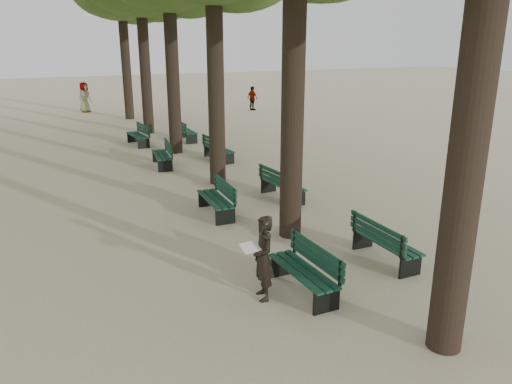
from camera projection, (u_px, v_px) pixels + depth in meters
name	position (u px, v px, depth m)	size (l,w,h in m)	color
ground	(295.00, 306.00, 8.84)	(120.00, 120.00, 0.00)	beige
bench_left_0	(303.00, 279.00, 9.23)	(0.61, 1.81, 0.92)	black
bench_left_1	(216.00, 205.00, 13.33)	(0.64, 1.82, 0.92)	black
bench_left_2	(162.00, 160.00, 18.36)	(0.77, 1.85, 0.92)	black
bench_left_3	(138.00, 139.00, 22.07)	(0.74, 1.85, 0.92)	black
bench_right_0	(385.00, 249.00, 10.54)	(0.57, 1.80, 0.92)	black
bench_right_1	(282.00, 190.00, 14.67)	(0.74, 1.85, 0.92)	black
bench_right_2	(219.00, 153.00, 19.35)	(0.74, 1.85, 0.92)	black
bench_right_3	(187.00, 135.00, 23.05)	(0.58, 1.80, 0.92)	black
man_with_map	(263.00, 258.00, 8.89)	(0.64, 0.67, 1.58)	black
pedestrian_d	(85.00, 97.00, 31.80)	(0.93, 0.38, 1.90)	#262628
pedestrian_c	(252.00, 98.00, 32.71)	(0.91, 0.31, 1.56)	#262628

